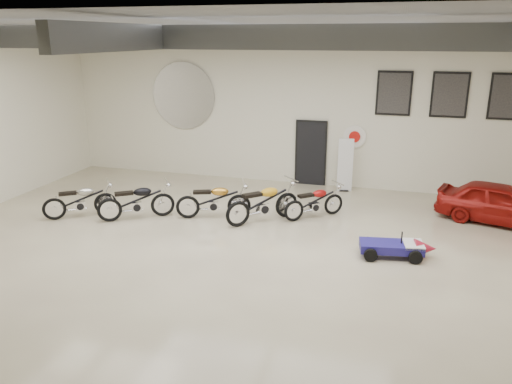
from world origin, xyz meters
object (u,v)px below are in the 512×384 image
(motorcycle_gold, at_px, (213,200))
(go_kart, at_px, (398,244))
(motorcycle_silver, at_px, (80,200))
(motorcycle_red, at_px, (314,201))
(motorcycle_black, at_px, (136,200))
(motorcycle_yellow, at_px, (263,202))
(vintage_car, at_px, (501,203))
(banner_stand, at_px, (345,164))

(motorcycle_gold, height_order, go_kart, motorcycle_gold)
(motorcycle_silver, distance_m, motorcycle_red, 6.41)
(motorcycle_black, height_order, motorcycle_yellow, motorcycle_yellow)
(motorcycle_black, relative_size, vintage_car, 0.63)
(motorcycle_gold, bearing_deg, motorcycle_yellow, -17.43)
(motorcycle_silver, distance_m, motorcycle_black, 1.59)
(motorcycle_silver, height_order, motorcycle_yellow, motorcycle_yellow)
(motorcycle_black, height_order, vintage_car, vintage_car)
(motorcycle_red, height_order, vintage_car, vintage_car)
(banner_stand, distance_m, vintage_car, 4.66)
(motorcycle_silver, xyz_separation_m, motorcycle_yellow, (4.91, 1.06, 0.06))
(motorcycle_gold, xyz_separation_m, motorcycle_yellow, (1.38, 0.08, 0.04))
(motorcycle_black, height_order, go_kart, motorcycle_black)
(motorcycle_black, relative_size, motorcycle_gold, 1.01)
(motorcycle_silver, bearing_deg, motorcycle_black, -25.74)
(motorcycle_gold, distance_m, motorcycle_yellow, 1.38)
(motorcycle_black, distance_m, motorcycle_yellow, 3.43)
(motorcycle_gold, xyz_separation_m, vintage_car, (7.44, 1.77, 0.03))
(motorcycle_yellow, bearing_deg, motorcycle_gold, 137.72)
(banner_stand, distance_m, motorcycle_red, 2.81)
(motorcycle_black, bearing_deg, motorcycle_red, -17.08)
(motorcycle_gold, relative_size, motorcycle_red, 1.10)
(motorcycle_silver, height_order, motorcycle_black, motorcycle_black)
(motorcycle_silver, height_order, motorcycle_red, motorcycle_silver)
(motorcycle_silver, bearing_deg, go_kart, -38.46)
(banner_stand, distance_m, motorcycle_silver, 8.04)
(motorcycle_black, bearing_deg, motorcycle_gold, -15.58)
(go_kart, bearing_deg, motorcycle_gold, 156.58)
(motorcycle_gold, relative_size, motorcycle_yellow, 0.93)
(motorcycle_yellow, xyz_separation_m, go_kart, (3.52, -1.30, -0.25))
(go_kart, relative_size, vintage_car, 0.53)
(motorcycle_black, distance_m, go_kart, 6.89)
(motorcycle_black, relative_size, go_kart, 1.18)
(vintage_car, bearing_deg, motorcycle_red, 117.81)
(motorcycle_silver, bearing_deg, motorcycle_red, -21.00)
(motorcycle_black, distance_m, motorcycle_gold, 2.08)
(motorcycle_yellow, distance_m, vintage_car, 6.29)
(banner_stand, relative_size, go_kart, 1.03)
(motorcycle_black, bearing_deg, vintage_car, -19.90)
(motorcycle_yellow, relative_size, motorcycle_red, 1.19)
(motorcycle_gold, bearing_deg, banner_stand, 27.38)
(motorcycle_gold, distance_m, motorcycle_red, 2.75)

